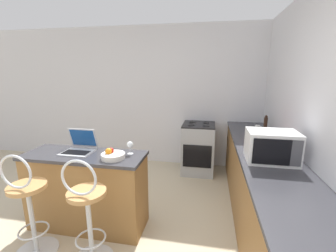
# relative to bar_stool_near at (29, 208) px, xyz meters

# --- Properties ---
(wall_back) EXTENTS (12.00, 0.06, 2.60)m
(wall_back) POSITION_rel_bar_stool_near_xyz_m (0.66, 2.60, 0.79)
(wall_back) COLOR silver
(wall_back) RESTS_ON ground_plane
(breakfast_bar) EXTENTS (1.34, 0.49, 0.88)m
(breakfast_bar) POSITION_rel_bar_stool_near_xyz_m (0.30, 0.51, -0.07)
(breakfast_bar) COLOR olive
(breakfast_bar) RESTS_ON ground_plane
(counter_right) EXTENTS (0.63, 3.21, 0.88)m
(counter_right) POSITION_rel_bar_stool_near_xyz_m (2.29, 0.97, -0.07)
(counter_right) COLOR olive
(counter_right) RESTS_ON ground_plane
(bar_stool_near) EXTENTS (0.40, 0.40, 1.07)m
(bar_stool_near) POSITION_rel_bar_stool_near_xyz_m (0.00, 0.00, 0.00)
(bar_stool_near) COLOR silver
(bar_stool_near) RESTS_ON ground_plane
(bar_stool_far) EXTENTS (0.40, 0.40, 1.07)m
(bar_stool_far) POSITION_rel_bar_stool_near_xyz_m (0.61, 0.00, 0.00)
(bar_stool_far) COLOR silver
(bar_stool_far) RESTS_ON ground_plane
(laptop) EXTENTS (0.33, 0.31, 0.25)m
(laptop) POSITION_rel_bar_stool_near_xyz_m (0.21, 0.59, 0.43)
(laptop) COLOR #B7BABF
(laptop) RESTS_ON breakfast_bar
(microwave) EXTENTS (0.47, 0.35, 0.31)m
(microwave) POSITION_rel_bar_stool_near_xyz_m (2.26, 0.67, 0.53)
(microwave) COLOR white
(microwave) RESTS_ON counter_right
(toaster) EXTENTS (0.24, 0.26, 0.17)m
(toaster) POSITION_rel_bar_stool_near_xyz_m (2.29, 1.36, 0.45)
(toaster) COLOR red
(toaster) RESTS_ON counter_right
(stove_range) EXTENTS (0.56, 0.61, 0.89)m
(stove_range) POSITION_rel_bar_stool_near_xyz_m (1.47, 2.24, -0.07)
(stove_range) COLOR #9EA3A8
(stove_range) RESTS_ON ground_plane
(wine_glass_short) EXTENTS (0.07, 0.07, 0.14)m
(wine_glass_short) POSITION_rel_bar_stool_near_xyz_m (0.81, 0.60, 0.47)
(wine_glass_short) COLOR silver
(wine_glass_short) RESTS_ON breakfast_bar
(fruit_bowl) EXTENTS (0.25, 0.25, 0.11)m
(fruit_bowl) POSITION_rel_bar_stool_near_xyz_m (0.67, 0.44, 0.41)
(fruit_bowl) COLOR silver
(fruit_bowl) RESTS_ON breakfast_bar
(mug_white) EXTENTS (0.09, 0.07, 0.10)m
(mug_white) POSITION_rel_bar_stool_near_xyz_m (2.37, 1.88, 0.42)
(mug_white) COLOR white
(mug_white) RESTS_ON counter_right
(pepper_mill) EXTENTS (0.05, 0.05, 0.25)m
(pepper_mill) POSITION_rel_bar_stool_near_xyz_m (2.48, 1.93, 0.49)
(pepper_mill) COLOR #331E14
(pepper_mill) RESTS_ON counter_right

